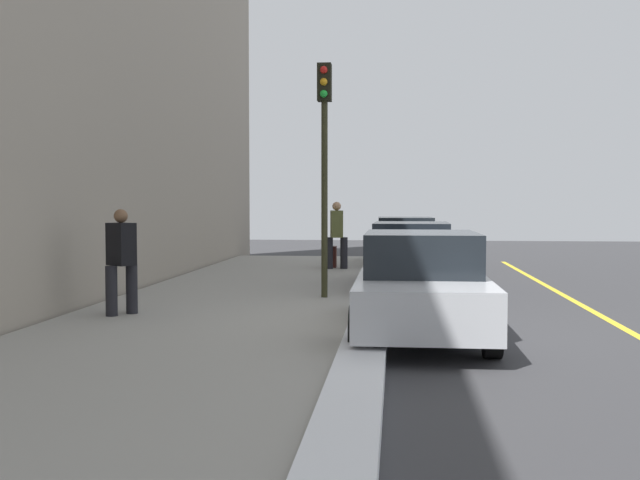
{
  "coord_description": "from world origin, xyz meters",
  "views": [
    {
      "loc": [
        11.35,
        -0.31,
        1.94
      ],
      "look_at": [
        -0.19,
        -1.47,
        1.37
      ],
      "focal_mm": 42.59,
      "sensor_mm": 36.0,
      "label": 1
    }
  ],
  "objects_px": {
    "traffic_light_pole": "(324,140)",
    "rolling_suitcase": "(332,257)",
    "pedestrian_olive_coat": "(337,233)",
    "parked_car_navy": "(411,257)",
    "pedestrian_black_coat": "(121,259)",
    "parked_car_black": "(405,243)",
    "parked_car_silver": "(421,285)"
  },
  "relations": [
    {
      "from": "pedestrian_olive_coat",
      "to": "pedestrian_black_coat",
      "type": "bearing_deg",
      "value": -17.4
    },
    {
      "from": "parked_car_navy",
      "to": "rolling_suitcase",
      "type": "relative_size",
      "value": 4.55
    },
    {
      "from": "pedestrian_black_coat",
      "to": "rolling_suitcase",
      "type": "relative_size",
      "value": 1.79
    },
    {
      "from": "pedestrian_olive_coat",
      "to": "traffic_light_pole",
      "type": "distance_m",
      "value": 6.55
    },
    {
      "from": "parked_car_black",
      "to": "pedestrian_olive_coat",
      "type": "height_order",
      "value": "pedestrian_olive_coat"
    },
    {
      "from": "rolling_suitcase",
      "to": "parked_car_navy",
      "type": "bearing_deg",
      "value": 25.42
    },
    {
      "from": "pedestrian_black_coat",
      "to": "rolling_suitcase",
      "type": "distance_m",
      "value": 9.58
    },
    {
      "from": "pedestrian_olive_coat",
      "to": "rolling_suitcase",
      "type": "distance_m",
      "value": 0.8
    },
    {
      "from": "parked_car_navy",
      "to": "parked_car_silver",
      "type": "bearing_deg",
      "value": 0.4
    },
    {
      "from": "traffic_light_pole",
      "to": "rolling_suitcase",
      "type": "xyz_separation_m",
      "value": [
        -6.64,
        -0.41,
        -2.67
      ]
    },
    {
      "from": "parked_car_silver",
      "to": "parked_car_navy",
      "type": "bearing_deg",
      "value": -179.6
    },
    {
      "from": "parked_car_black",
      "to": "rolling_suitcase",
      "type": "distance_m",
      "value": 2.7
    },
    {
      "from": "traffic_light_pole",
      "to": "parked_car_silver",
      "type": "bearing_deg",
      "value": 27.73
    },
    {
      "from": "traffic_light_pole",
      "to": "rolling_suitcase",
      "type": "distance_m",
      "value": 7.17
    },
    {
      "from": "parked_car_silver",
      "to": "rolling_suitcase",
      "type": "xyz_separation_m",
      "value": [
        -9.91,
        -2.13,
        -0.31
      ]
    },
    {
      "from": "parked_car_black",
      "to": "rolling_suitcase",
      "type": "height_order",
      "value": "parked_car_black"
    },
    {
      "from": "parked_car_black",
      "to": "pedestrian_olive_coat",
      "type": "bearing_deg",
      "value": -41.03
    },
    {
      "from": "parked_car_navy",
      "to": "rolling_suitcase",
      "type": "height_order",
      "value": "parked_car_navy"
    },
    {
      "from": "pedestrian_black_coat",
      "to": "traffic_light_pole",
      "type": "bearing_deg",
      "value": 130.35
    },
    {
      "from": "parked_car_silver",
      "to": "rolling_suitcase",
      "type": "bearing_deg",
      "value": -167.89
    },
    {
      "from": "parked_car_silver",
      "to": "pedestrian_olive_coat",
      "type": "xyz_separation_m",
      "value": [
        -9.5,
        -1.97,
        0.36
      ]
    },
    {
      "from": "pedestrian_olive_coat",
      "to": "parked_car_navy",
      "type": "bearing_deg",
      "value": 25.91
    },
    {
      "from": "traffic_light_pole",
      "to": "rolling_suitcase",
      "type": "bearing_deg",
      "value": -176.47
    },
    {
      "from": "parked_car_black",
      "to": "pedestrian_olive_coat",
      "type": "xyz_separation_m",
      "value": [
        2.16,
        -1.88,
        0.36
      ]
    },
    {
      "from": "parked_car_silver",
      "to": "rolling_suitcase",
      "type": "distance_m",
      "value": 10.14
    },
    {
      "from": "parked_car_navy",
      "to": "pedestrian_olive_coat",
      "type": "distance_m",
      "value": 4.44
    },
    {
      "from": "parked_car_black",
      "to": "traffic_light_pole",
      "type": "distance_m",
      "value": 8.87
    },
    {
      "from": "parked_car_black",
      "to": "parked_car_silver",
      "type": "xyz_separation_m",
      "value": [
        11.66,
        0.09,
        0.0
      ]
    },
    {
      "from": "traffic_light_pole",
      "to": "pedestrian_black_coat",
      "type": "bearing_deg",
      "value": -49.65
    },
    {
      "from": "parked_car_black",
      "to": "parked_car_navy",
      "type": "bearing_deg",
      "value": 0.49
    },
    {
      "from": "parked_car_black",
      "to": "rolling_suitcase",
      "type": "relative_size",
      "value": 4.39
    },
    {
      "from": "parked_car_black",
      "to": "pedestrian_olive_coat",
      "type": "relative_size",
      "value": 2.28
    }
  ]
}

